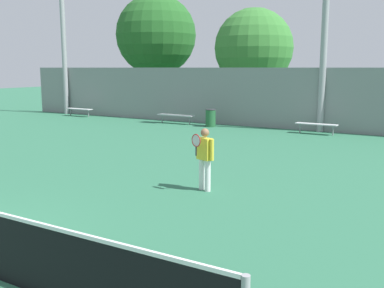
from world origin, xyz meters
The scene contains 9 objects.
tennis_player centered at (2.16, 5.59, 0.87)m, with size 0.57×0.48×1.53m.
bench_courtside_near centered at (-5.69, 16.40, 0.44)m, with size 2.18×0.40×0.48m.
bench_adjacent_court centered at (1.87, 16.40, 0.43)m, with size 1.86×0.40×0.48m.
bench_by_gate centered at (-12.78, 16.40, 0.43)m, with size 1.91×0.40×0.48m.
light_pole_far_right centered at (-14.64, 17.15, 6.19)m, with size 0.90×0.60×11.22m.
trash_bin centered at (-3.47, 16.23, 0.45)m, with size 0.54×0.54×0.89m.
back_fence centered at (0.00, 17.38, 1.49)m, with size 34.40×0.06×2.97m.
tree_green_tall centered at (-11.76, 23.23, 5.26)m, with size 5.72×5.72×8.13m.
tree_green_broad centered at (-3.88, 22.50, 4.16)m, with size 4.83×4.83×6.59m.
Camera 1 is at (7.37, -3.71, 2.97)m, focal length 42.00 mm.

